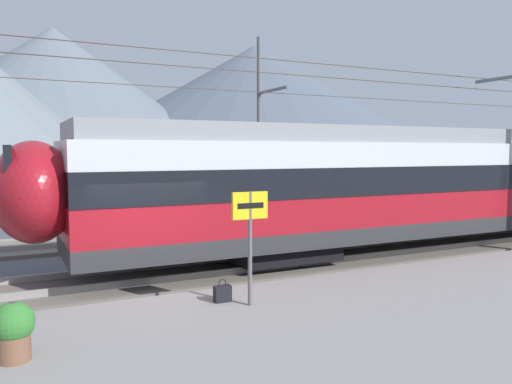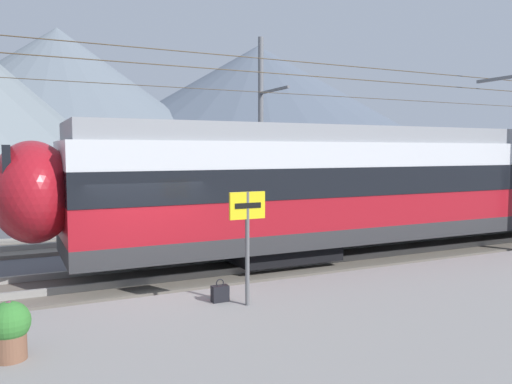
% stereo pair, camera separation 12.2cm
% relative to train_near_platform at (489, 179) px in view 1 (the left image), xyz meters
% --- Properties ---
extents(ground_plane, '(400.00, 400.00, 0.00)m').
position_rel_train_near_platform_xyz_m(ground_plane, '(-12.25, -1.20, -2.23)').
color(ground_plane, '#4C4C51').
extents(track_near, '(120.00, 3.00, 0.28)m').
position_rel_train_near_platform_xyz_m(track_near, '(-12.25, -0.00, -2.16)').
color(track_near, '#6B6359').
rests_on(track_near, ground).
extents(track_far, '(120.00, 3.00, 0.28)m').
position_rel_train_near_platform_xyz_m(track_far, '(-12.25, 5.70, -2.16)').
color(track_far, '#6B6359').
rests_on(track_far, ground).
extents(train_near_platform, '(30.31, 3.02, 4.27)m').
position_rel_train_near_platform_xyz_m(train_near_platform, '(0.00, 0.00, 0.00)').
color(train_near_platform, '#2D2D30').
rests_on(train_near_platform, track_near).
extents(catenary_mast_far_side, '(44.80, 2.61, 8.11)m').
position_rel_train_near_platform_xyz_m(catenary_mast_far_side, '(-4.84, 7.84, 1.98)').
color(catenary_mast_far_side, slate).
rests_on(catenary_mast_far_side, ground).
extents(platform_sign, '(0.70, 0.08, 2.12)m').
position_rel_train_near_platform_xyz_m(platform_sign, '(-10.94, -3.73, -0.36)').
color(platform_sign, '#59595B').
rests_on(platform_sign, platform_slab).
extents(handbag_near_sign, '(0.32, 0.18, 0.44)m').
position_rel_train_near_platform_xyz_m(handbag_near_sign, '(-11.31, -3.30, -1.76)').
color(handbag_near_sign, black).
rests_on(handbag_near_sign, platform_slab).
extents(potted_plant_platform_edge, '(0.57, 0.57, 0.82)m').
position_rel_train_near_platform_xyz_m(potted_plant_platform_edge, '(-14.92, -4.56, -1.46)').
color(potted_plant_platform_edge, brown).
rests_on(potted_plant_platform_edge, platform_slab).
extents(mountain_central_peak, '(141.20, 141.20, 50.79)m').
position_rel_train_near_platform_xyz_m(mountain_central_peak, '(3.32, 201.41, 23.16)').
color(mountain_central_peak, slate).
rests_on(mountain_central_peak, ground).
extents(mountain_right_ridge, '(176.63, 176.63, 51.65)m').
position_rel_train_near_platform_xyz_m(mountain_right_ridge, '(90.12, 202.03, 23.60)').
color(mountain_right_ridge, '#515B6B').
rests_on(mountain_right_ridge, ground).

